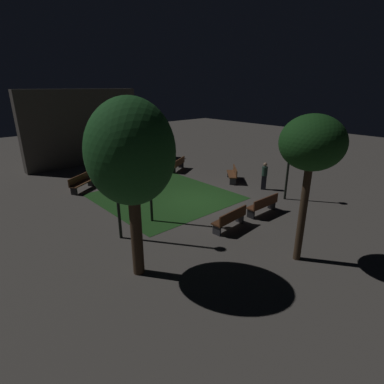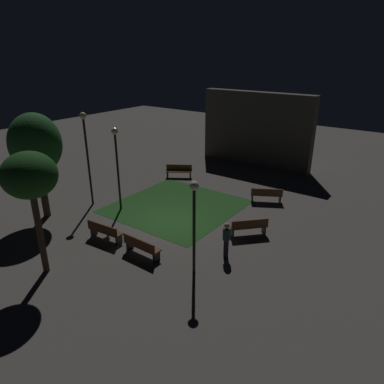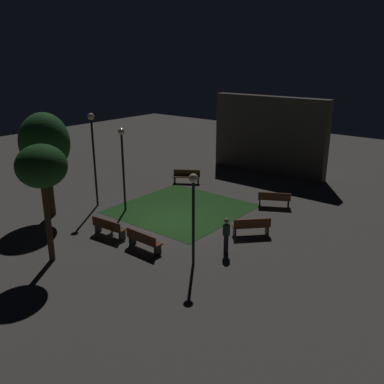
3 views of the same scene
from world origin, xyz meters
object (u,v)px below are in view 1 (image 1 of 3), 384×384
object	(u,v)px
lamp_post_path_center	(149,153)
lamp_post_plaza_west	(113,151)
bench_near_trees	(233,174)
tree_near_wall	(312,145)
bench_back_row	(263,204)
bench_front_left	(178,164)
bench_lawn_edge	(230,219)
tree_right_canopy	(131,154)
lamp_post_plaza_east	(290,149)
pedestrian	(264,175)
bench_corner	(81,182)

from	to	relation	value
lamp_post_path_center	lamp_post_plaza_west	size ratio (longest dim) A/B	0.87
bench_near_trees	lamp_post_plaza_west	distance (m)	9.73
tree_near_wall	lamp_post_plaza_west	bearing A→B (deg)	124.85
bench_back_row	bench_front_left	bearing A→B (deg)	77.65
bench_lawn_edge	tree_right_canopy	xyz separation A→B (m)	(-4.55, -0.07, 3.43)
bench_lawn_edge	lamp_post_plaza_east	distance (m)	5.35
bench_back_row	bench_lawn_edge	bearing A→B (deg)	180.00
pedestrian	lamp_post_plaza_east	bearing A→B (deg)	-105.39
lamp_post_plaza_east	bench_front_left	bearing A→B (deg)	94.52
lamp_post_plaza_west	pedestrian	size ratio (longest dim) A/B	3.27
tree_near_wall	bench_near_trees	bearing A→B (deg)	54.81
bench_front_left	bench_corner	world-z (taller)	same
bench_lawn_edge	bench_front_left	size ratio (longest dim) A/B	1.01
bench_back_row	bench_near_trees	size ratio (longest dim) A/B	1.11
lamp_post_path_center	bench_corner	bearing A→B (deg)	95.96
lamp_post_plaza_west	bench_corner	bearing A→B (deg)	79.88
tree_right_canopy	lamp_post_plaza_east	world-z (taller)	tree_right_canopy
bench_lawn_edge	bench_corner	size ratio (longest dim) A/B	1.03
lamp_post_plaza_west	pedestrian	bearing A→B (deg)	-2.11
bench_front_left	lamp_post_path_center	xyz separation A→B (m)	(-6.19, -5.67, 2.63)
tree_right_canopy	pedestrian	distance (m)	10.55
bench_front_left	tree_near_wall	size ratio (longest dim) A/B	0.36
tree_right_canopy	lamp_post_plaza_west	world-z (taller)	tree_right_canopy
bench_corner	bench_near_trees	bearing A→B (deg)	-30.79
bench_near_trees	lamp_post_path_center	world-z (taller)	lamp_post_path_center
tree_near_wall	bench_back_row	bearing A→B (deg)	52.81
tree_near_wall	pedestrian	size ratio (longest dim) A/B	3.08
bench_lawn_edge	lamp_post_path_center	size ratio (longest dim) A/B	0.40
bench_lawn_edge	lamp_post_plaza_west	xyz separation A→B (m)	(-3.81, 2.40, 3.02)
bench_near_trees	bench_lawn_edge	bearing A→B (deg)	-140.31
bench_lawn_edge	tree_near_wall	world-z (taller)	tree_near_wall
tree_near_wall	tree_right_canopy	xyz separation A→B (m)	(-4.55, 3.01, -0.10)
bench_back_row	lamp_post_path_center	xyz separation A→B (m)	(-4.32, 2.88, 2.63)
bench_lawn_edge	lamp_post_plaza_east	size ratio (longest dim) A/B	0.47
bench_front_left	pedestrian	bearing A→B (deg)	-80.25
bench_front_left	tree_right_canopy	world-z (taller)	tree_right_canopy
bench_lawn_edge	bench_back_row	bearing A→B (deg)	-0.00
bench_corner	lamp_post_plaza_east	size ratio (longest dim) A/B	0.46
lamp_post_path_center	pedestrian	bearing A→B (deg)	-6.33
bench_near_trees	lamp_post_plaza_east	xyz separation A→B (m)	(-0.38, -3.97, 2.21)
lamp_post_path_center	pedestrian	xyz separation A→B (m)	(7.31, -0.81, -2.26)
bench_lawn_edge	tree_near_wall	bearing A→B (deg)	-89.97
tree_right_canopy	lamp_post_plaza_east	size ratio (longest dim) A/B	1.42
bench_corner	lamp_post_plaza_east	xyz separation A→B (m)	(7.48, -8.66, 2.21)
lamp_post_plaza_east	tree_near_wall	bearing A→B (deg)	-144.62
tree_right_canopy	lamp_post_path_center	distance (m)	3.98
lamp_post_plaza_west	bench_back_row	bearing A→B (deg)	-21.36
bench_lawn_edge	pedestrian	xyz separation A→B (m)	(5.32, 2.07, 0.37)
bench_lawn_edge	lamp_post_path_center	xyz separation A→B (m)	(-1.99, 2.88, 2.63)
tree_right_canopy	lamp_post_plaza_west	xyz separation A→B (m)	(0.73, 2.47, -0.41)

